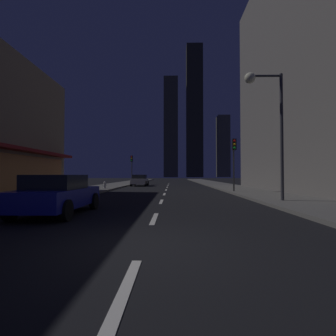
{
  "coord_description": "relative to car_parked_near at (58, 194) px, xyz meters",
  "views": [
    {
      "loc": [
        0.6,
        -5.17,
        1.46
      ],
      "look_at": [
        0.0,
        29.07,
        2.36
      ],
      "focal_mm": 27.03,
      "sensor_mm": 36.0,
      "label": 1
    }
  ],
  "objects": [
    {
      "name": "skyscraper_distant_mid",
      "position": [
        16.61,
        132.46,
        36.39
      ],
      "size": [
        8.97,
        8.38,
        74.26
      ],
      "primitive_type": "cube",
      "color": "#2F2D23",
      "rests_on": "ground"
    },
    {
      "name": "car_parked_near",
      "position": [
        0.0,
        0.0,
        0.0
      ],
      "size": [
        1.98,
        4.24,
        1.45
      ],
      "color": "navy",
      "rests_on": "ground"
    },
    {
      "name": "sidewalk_left",
      "position": [
        -3.4,
        27.97,
        -0.67
      ],
      "size": [
        4.0,
        76.0,
        0.15
      ],
      "primitive_type": "cube",
      "color": "#605E59",
      "rests_on": "ground"
    },
    {
      "name": "traffic_light_near_right",
      "position": [
        9.1,
        10.92,
        2.45
      ],
      "size": [
        0.32,
        0.48,
        4.2
      ],
      "color": "#2D2D2D",
      "rests_on": "sidewalk_right"
    },
    {
      "name": "skyscraper_distant_slender",
      "position": [
        35.29,
        145.65,
        17.95
      ],
      "size": [
        7.19,
        8.35,
        37.38
      ],
      "primitive_type": "cube",
      "color": "#615C49",
      "rests_on": "ground"
    },
    {
      "name": "lane_marking_center",
      "position": [
        3.6,
        12.17,
        -0.73
      ],
      "size": [
        0.16,
        38.6,
        0.01
      ],
      "color": "silver",
      "rests_on": "ground"
    },
    {
      "name": "fire_hydrant_far_left",
      "position": [
        -2.3,
        14.9,
        -0.29
      ],
      "size": [
        0.42,
        0.3,
        0.65
      ],
      "color": "#B2B2B2",
      "rests_on": "sidewalk_left"
    },
    {
      "name": "traffic_light_far_left",
      "position": [
        -1.9,
        28.49,
        2.45
      ],
      "size": [
        0.32,
        0.48,
        4.2
      ],
      "color": "#2D2D2D",
      "rests_on": "sidewalk_left"
    },
    {
      "name": "skyscraper_distant_short",
      "position": [
        19.81,
        144.72,
        29.52
      ],
      "size": [
        5.53,
        8.08,
        60.51
      ],
      "primitive_type": "cube",
      "color": "#323026",
      "rests_on": "ground"
    },
    {
      "name": "sidewalk_right",
      "position": [
        10.6,
        27.97,
        -0.67
      ],
      "size": [
        4.0,
        76.0,
        0.15
      ],
      "primitive_type": "cube",
      "color": "#605E59",
      "rests_on": "ground"
    },
    {
      "name": "street_lamp_right",
      "position": [
        8.98,
        3.77,
        4.33
      ],
      "size": [
        1.96,
        0.56,
        6.58
      ],
      "color": "#38383D",
      "rests_on": "sidewalk_right"
    },
    {
      "name": "skyscraper_distant_tall",
      "position": [
        3.32,
        133.17,
        27.46
      ],
      "size": [
        7.91,
        7.64,
        56.4
      ],
      "primitive_type": "cube",
      "color": "#464335",
      "rests_on": "ground"
    },
    {
      "name": "ground_plane",
      "position": [
        3.6,
        27.97,
        -0.79
      ],
      "size": [
        78.0,
        136.0,
        0.1
      ],
      "primitive_type": "cube",
      "color": "black"
    },
    {
      "name": "car_parked_far",
      "position": [
        0.0,
        23.31,
        0.0
      ],
      "size": [
        1.98,
        4.24,
        1.45
      ],
      "color": "silver",
      "rests_on": "ground"
    }
  ]
}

